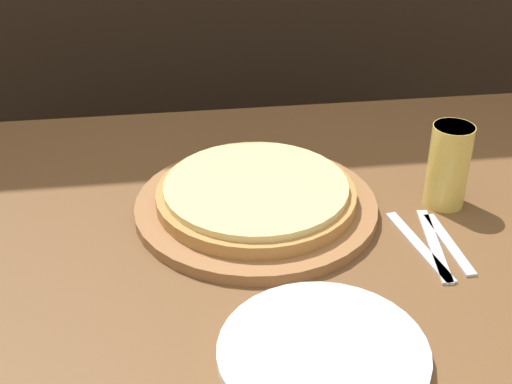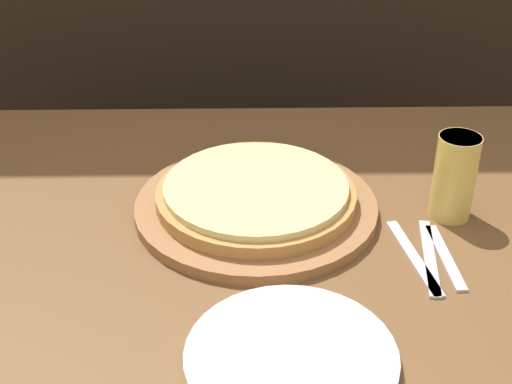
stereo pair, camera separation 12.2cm
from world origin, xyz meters
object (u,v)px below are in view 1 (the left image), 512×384
(pizza_on_board, at_px, (256,200))
(fork, at_px, (419,246))
(dinner_plate, at_px, (323,353))
(spoon, at_px, (449,244))
(dinner_knife, at_px, (434,245))
(beer_glass, at_px, (449,162))

(pizza_on_board, xyz_separation_m, fork, (0.25, -0.14, -0.02))
(dinner_plate, relative_size, spoon, 1.62)
(dinner_knife, height_order, spoon, same)
(spoon, bearing_deg, pizza_on_board, 154.47)
(dinner_plate, bearing_deg, spoon, 41.07)
(dinner_knife, bearing_deg, dinner_plate, -136.01)
(pizza_on_board, height_order, fork, pizza_on_board)
(dinner_plate, bearing_deg, pizza_on_board, 96.02)
(dinner_knife, bearing_deg, beer_glass, 63.95)
(beer_glass, bearing_deg, spoon, -106.17)
(fork, relative_size, spoon, 1.17)
(dinner_knife, distance_m, spoon, 0.03)
(beer_glass, distance_m, fork, 0.17)
(beer_glass, height_order, spoon, beer_glass)
(dinner_knife, bearing_deg, spoon, 0.00)
(beer_glass, xyz_separation_m, dinner_knife, (-0.06, -0.13, -0.08))
(beer_glass, height_order, dinner_plate, beer_glass)
(beer_glass, bearing_deg, pizza_on_board, 177.33)
(dinner_knife, xyz_separation_m, spoon, (0.03, 0.00, 0.00))
(fork, bearing_deg, dinner_knife, 0.00)
(dinner_plate, relative_size, fork, 1.38)
(beer_glass, xyz_separation_m, dinner_plate, (-0.29, -0.35, -0.07))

